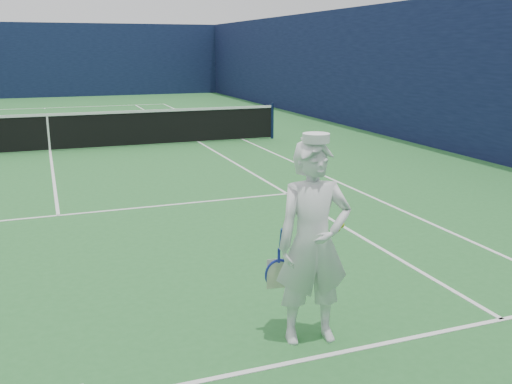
% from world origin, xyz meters
% --- Properties ---
extents(ground, '(80.00, 80.00, 0.00)m').
position_xyz_m(ground, '(0.00, 0.00, 0.00)').
color(ground, '#296D30').
rests_on(ground, ground).
extents(court_markings, '(11.03, 23.83, 0.01)m').
position_xyz_m(court_markings, '(0.00, 0.00, 0.00)').
color(court_markings, white).
rests_on(court_markings, ground).
extents(windscreen_fence, '(20.12, 36.12, 4.00)m').
position_xyz_m(windscreen_fence, '(0.00, 0.00, 2.00)').
color(windscreen_fence, '#0F1738').
rests_on(windscreen_fence, ground).
extents(tennis_net, '(12.88, 0.09, 1.07)m').
position_xyz_m(tennis_net, '(0.00, 0.00, 0.55)').
color(tennis_net, '#141E4C').
rests_on(tennis_net, ground).
extents(tennis_player, '(0.78, 0.59, 1.97)m').
position_xyz_m(tennis_player, '(2.12, -11.54, 0.96)').
color(tennis_player, white).
rests_on(tennis_player, ground).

